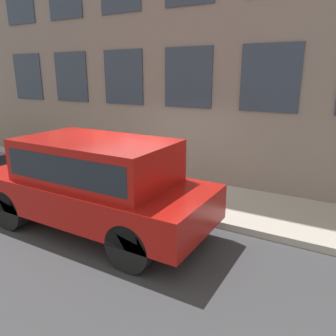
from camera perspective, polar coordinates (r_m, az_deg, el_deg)
ground_plane at (r=7.75m, az=-4.50°, el=-7.29°), size 80.00×80.00×0.00m
sidewalk at (r=8.62m, az=-0.21°, el=-4.26°), size 2.29×60.00×0.15m
fire_hydrant at (r=8.02m, az=-2.31°, el=-2.14°), size 0.30×0.42×0.81m
person at (r=7.63m, az=2.42°, el=-0.09°), size 0.32×0.21×1.33m
parked_truck_red_near at (r=6.58m, az=-12.61°, el=-1.83°), size 1.95×4.84×1.88m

